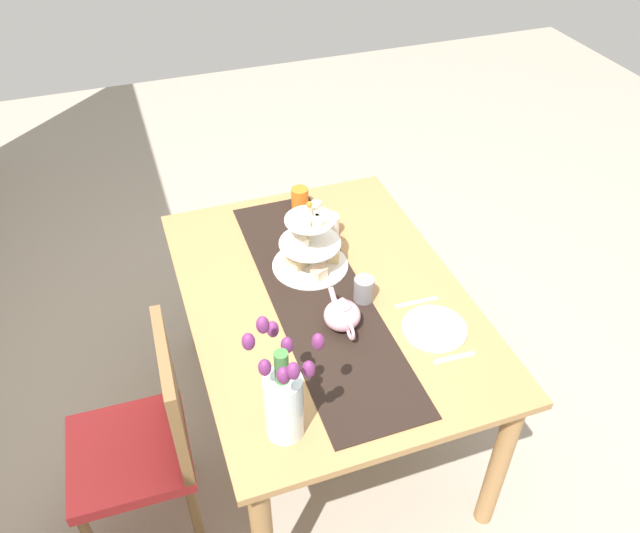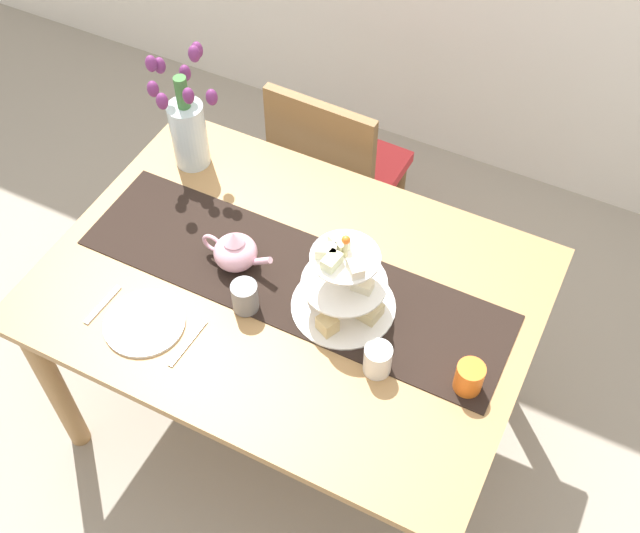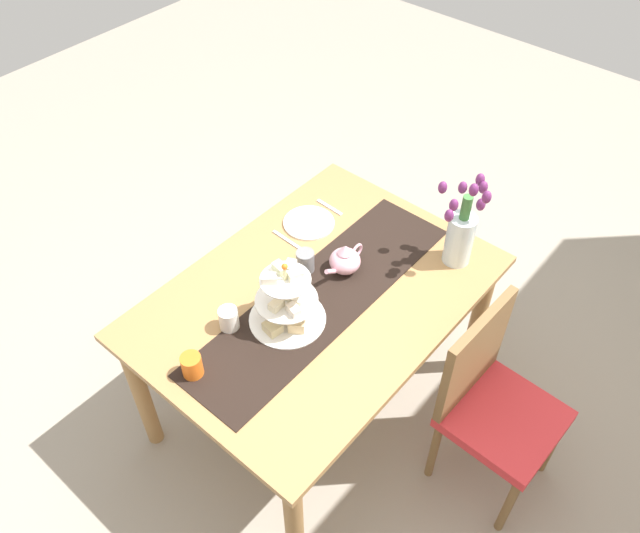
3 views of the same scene
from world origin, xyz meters
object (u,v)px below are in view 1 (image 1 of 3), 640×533
(dinner_plate_left, at_px, (435,328))
(teapot, at_px, (342,314))
(chair_left, at_px, (147,436))
(fork_left, at_px, (454,358))
(dining_table, at_px, (325,316))
(knife_left, at_px, (416,302))
(tiered_cake_stand, at_px, (310,247))
(tulip_vase, at_px, (284,396))
(mug_white_text, at_px, (330,226))
(mug_orange, at_px, (300,198))
(mug_grey, at_px, (364,289))

(dinner_plate_left, bearing_deg, teapot, 68.34)
(chair_left, bearing_deg, fork_left, -102.69)
(dining_table, distance_m, knife_left, 0.36)
(tiered_cake_stand, distance_m, tulip_vase, 0.78)
(tulip_vase, distance_m, mug_white_text, 1.00)
(chair_left, bearing_deg, tulip_vase, -127.53)
(tulip_vase, bearing_deg, fork_left, -81.90)
(chair_left, bearing_deg, dinner_plate_left, -94.92)
(dinner_plate_left, bearing_deg, knife_left, 0.00)
(chair_left, distance_m, mug_orange, 1.19)
(teapot, bearing_deg, dinner_plate_left, -111.66)
(dining_table, xyz_separation_m, tiered_cake_stand, (0.18, 0.00, 0.21))
(teapot, distance_m, dinner_plate_left, 0.33)
(tulip_vase, height_order, dinner_plate_left, tulip_vase)
(fork_left, bearing_deg, dinner_plate_left, 0.00)
(dining_table, bearing_deg, tulip_vase, 149.19)
(teapot, distance_m, knife_left, 0.31)
(teapot, xyz_separation_m, fork_left, (-0.27, -0.30, -0.06))
(tulip_vase, relative_size, mug_white_text, 4.72)
(chair_left, height_order, mug_grey, chair_left)
(knife_left, distance_m, mug_white_text, 0.53)
(tiered_cake_stand, distance_m, teapot, 0.36)
(chair_left, bearing_deg, dining_table, -74.25)
(mug_white_text, bearing_deg, teapot, 164.54)
(teapot, bearing_deg, mug_orange, -6.62)
(fork_left, distance_m, mug_grey, 0.42)
(dining_table, distance_m, teapot, 0.25)
(dining_table, relative_size, tulip_vase, 3.18)
(knife_left, bearing_deg, tiered_cake_stand, 42.61)
(chair_left, relative_size, teapot, 3.82)
(chair_left, xyz_separation_m, mug_white_text, (0.55, -0.88, 0.32))
(dinner_plate_left, xyz_separation_m, knife_left, (0.14, 0.00, -0.00))
(teapot, xyz_separation_m, knife_left, (0.02, -0.30, -0.06))
(tiered_cake_stand, xyz_separation_m, tulip_vase, (-0.71, 0.32, 0.07))
(dinner_plate_left, height_order, mug_orange, mug_orange)
(dining_table, relative_size, fork_left, 9.51)
(dining_table, bearing_deg, mug_orange, -8.61)
(tulip_vase, height_order, fork_left, tulip_vase)
(fork_left, distance_m, mug_orange, 1.05)
(chair_left, xyz_separation_m, tiered_cake_stand, (0.39, -0.74, 0.37))
(dinner_plate_left, xyz_separation_m, mug_orange, (0.88, 0.22, 0.04))
(dining_table, distance_m, tiered_cake_stand, 0.28)
(tulip_vase, distance_m, knife_left, 0.75)
(mug_grey, bearing_deg, tulip_vase, 136.12)
(mug_white_text, bearing_deg, dining_table, 157.34)
(chair_left, relative_size, mug_grey, 9.58)
(chair_left, relative_size, tiered_cake_stand, 2.99)
(teapot, relative_size, mug_white_text, 2.51)
(dinner_plate_left, bearing_deg, mug_white_text, 13.94)
(dining_table, relative_size, mug_white_text, 15.02)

